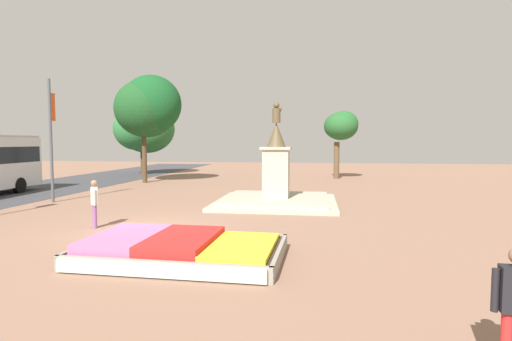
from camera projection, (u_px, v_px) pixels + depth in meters
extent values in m
plane|color=#8C6651|center=(143.00, 230.00, 13.36)|extent=(88.51, 88.51, 0.00)
cube|color=#38281C|center=(183.00, 252.00, 10.10)|extent=(4.89, 2.90, 0.33)
cube|color=gray|center=(159.00, 269.00, 8.67)|extent=(5.03, 0.21, 0.37)
cube|color=gray|center=(200.00, 238.00, 11.52)|extent=(5.03, 0.21, 0.37)
cube|color=gray|center=(94.00, 247.00, 10.51)|extent=(0.17, 2.99, 0.37)
cube|color=gray|center=(279.00, 256.00, 9.68)|extent=(0.17, 2.99, 0.37)
cube|color=#D86699|center=(126.00, 238.00, 10.34)|extent=(1.60, 2.63, 0.24)
cube|color=red|center=(182.00, 241.00, 10.08)|extent=(1.60, 2.63, 0.25)
cube|color=yellow|center=(242.00, 246.00, 9.82)|extent=(1.60, 2.63, 0.11)
cube|color=#B2BCAD|center=(158.00, 270.00, 8.63)|extent=(4.78, 0.31, 0.30)
cube|color=#B4AA95|center=(276.00, 202.00, 19.01)|extent=(5.63, 5.63, 0.16)
cube|color=#B1A792|center=(276.00, 199.00, 19.00)|extent=(4.86, 4.86, 0.16)
cube|color=#B2A893|center=(276.00, 173.00, 18.91)|extent=(1.20, 1.20, 2.27)
cube|color=#B2A893|center=(276.00, 148.00, 18.83)|extent=(1.41, 1.41, 0.12)
cone|color=brown|center=(276.00, 135.00, 18.78)|extent=(0.90, 0.90, 1.14)
cylinder|color=brown|center=(276.00, 116.00, 18.72)|extent=(0.38, 0.38, 0.66)
sphere|color=brown|center=(276.00, 105.00, 18.68)|extent=(0.29, 0.29, 0.29)
cylinder|color=brown|center=(279.00, 113.00, 18.90)|extent=(0.29, 0.44, 0.57)
cylinder|color=#4C5156|center=(51.00, 141.00, 19.35)|extent=(0.14, 0.14, 5.99)
cube|color=#D84C19|center=(53.00, 107.00, 19.49)|extent=(0.04, 0.38, 1.33)
cylinder|color=#4C5156|center=(52.00, 93.00, 19.44)|extent=(0.06, 0.52, 0.03)
cylinder|color=black|center=(19.00, 185.00, 23.00)|extent=(0.33, 0.91, 0.90)
cylinder|color=black|center=(495.00, 290.00, 5.04)|extent=(0.09, 0.09, 0.55)
cylinder|color=#8C4C99|center=(95.00, 216.00, 13.59)|extent=(0.13, 0.13, 0.83)
cylinder|color=#8C4C99|center=(95.00, 216.00, 13.76)|extent=(0.13, 0.13, 0.83)
cube|color=beige|center=(94.00, 196.00, 13.63)|extent=(0.38, 0.44, 0.58)
cylinder|color=beige|center=(94.00, 197.00, 13.40)|extent=(0.09, 0.09, 0.56)
cylinder|color=beige|center=(95.00, 196.00, 13.85)|extent=(0.09, 0.09, 0.56)
sphere|color=#8C664C|center=(94.00, 183.00, 13.59)|extent=(0.21, 0.21, 0.21)
cylinder|color=#4C3823|center=(145.00, 159.00, 28.83)|extent=(0.33, 0.33, 3.40)
ellipsoid|color=#164D22|center=(151.00, 104.00, 28.49)|extent=(4.32, 3.75, 4.16)
ellipsoid|color=#1C4D22|center=(146.00, 109.00, 28.78)|extent=(4.44, 4.65, 4.17)
cylinder|color=brown|center=(337.00, 160.00, 32.07)|extent=(0.44, 0.44, 2.95)
ellipsoid|color=#215D28|center=(344.00, 124.00, 31.54)|extent=(2.29, 2.00, 2.05)
ellipsoid|color=#255B29|center=(341.00, 126.00, 31.70)|extent=(2.69, 2.86, 2.22)
cylinder|color=#4C3823|center=(143.00, 161.00, 35.95)|extent=(0.34, 0.34, 2.43)
ellipsoid|color=#2A6C34|center=(136.00, 129.00, 35.71)|extent=(3.97, 3.93, 3.84)
ellipsoid|color=#2B6E34|center=(147.00, 129.00, 36.43)|extent=(5.05, 4.58, 4.35)
ellipsoid|color=#2D6D30|center=(148.00, 122.00, 36.15)|extent=(3.99, 4.29, 3.00)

